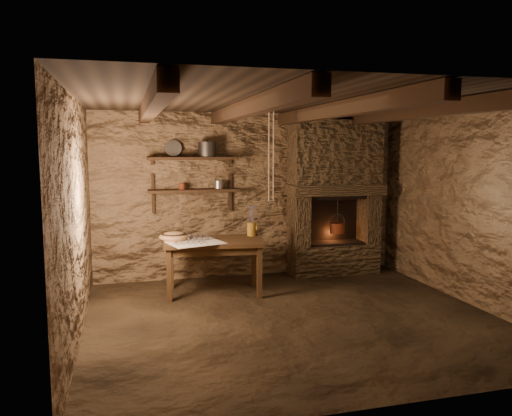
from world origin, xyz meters
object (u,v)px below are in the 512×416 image
object	(u,v)px
red_pot	(337,227)
iron_stockpot	(207,150)
wooden_bowl	(174,237)
stoneware_jug	(252,223)
work_table	(214,264)

from	to	relation	value
red_pot	iron_stockpot	bearing A→B (deg)	176.45
iron_stockpot	wooden_bowl	bearing A→B (deg)	-132.83
red_pot	stoneware_jug	bearing A→B (deg)	-164.63
stoneware_jug	wooden_bowl	world-z (taller)	stoneware_jug
work_table	iron_stockpot	xyz separation A→B (m)	(0.04, 0.66, 1.48)
iron_stockpot	stoneware_jug	bearing A→B (deg)	-45.20
stoneware_jug	wooden_bowl	distance (m)	1.06
wooden_bowl	iron_stockpot	xyz separation A→B (m)	(0.54, 0.58, 1.11)
stoneware_jug	iron_stockpot	distance (m)	1.21
work_table	stoneware_jug	xyz separation A→B (m)	(0.55, 0.15, 0.51)
wooden_bowl	red_pot	world-z (taller)	red_pot
stoneware_jug	iron_stockpot	bearing A→B (deg)	135.95
iron_stockpot	red_pot	size ratio (longest dim) A/B	0.47
wooden_bowl	iron_stockpot	size ratio (longest dim) A/B	1.49
stoneware_jug	red_pot	distance (m)	1.49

